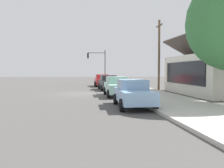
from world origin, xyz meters
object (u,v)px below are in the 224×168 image
at_px(car_cherry, 103,80).
at_px(utility_pole_wooden, 159,54).
at_px(car_charcoal, 109,82).
at_px(fire_hydrant_red, 134,90).
at_px(car_skyblue, 133,93).
at_px(car_seafoam, 117,86).
at_px(traffic_light_main, 98,61).

height_order(car_cherry, utility_pole_wooden, utility_pole_wooden).
xyz_separation_m(car_charcoal, fire_hydrant_red, (6.57, 1.33, -0.32)).
bearing_deg(car_skyblue, car_seafoam, -178.20).
height_order(traffic_light_main, utility_pole_wooden, utility_pole_wooden).
distance_m(car_skyblue, traffic_light_main, 23.67).
bearing_deg(car_cherry, fire_hydrant_red, 7.01).
xyz_separation_m(car_seafoam, fire_hydrant_red, (0.02, 1.41, -0.32)).
distance_m(car_cherry, traffic_light_main, 5.39).
bearing_deg(traffic_light_main, car_charcoal, 1.78).
xyz_separation_m(car_cherry, utility_pole_wooden, (7.15, 5.42, 3.11)).
relative_size(car_cherry, car_charcoal, 0.96).
bearing_deg(car_cherry, traffic_light_main, -176.50).
xyz_separation_m(car_seafoam, car_skyblue, (6.23, 0.00, -0.00)).
relative_size(car_cherry, car_skyblue, 1.02).
height_order(car_charcoal, car_seafoam, same).
relative_size(utility_pole_wooden, fire_hydrant_red, 10.56).
bearing_deg(utility_pole_wooden, car_skyblue, -24.81).
xyz_separation_m(car_charcoal, traffic_light_main, (-10.75, -0.33, 2.67)).
bearing_deg(traffic_light_main, car_seafoam, 0.83).
xyz_separation_m(car_cherry, car_skyblue, (18.85, 0.02, -0.00)).
relative_size(car_charcoal, car_skyblue, 1.06).
xyz_separation_m(car_cherry, car_seafoam, (12.62, 0.01, -0.00)).
xyz_separation_m(car_charcoal, car_skyblue, (12.77, -0.08, -0.00)).
height_order(car_charcoal, fire_hydrant_red, car_charcoal).
bearing_deg(fire_hydrant_red, traffic_light_main, -174.53).
bearing_deg(car_seafoam, car_skyblue, 0.65).
bearing_deg(fire_hydrant_red, car_charcoal, -168.59).
bearing_deg(car_charcoal, utility_pole_wooden, 77.69).
bearing_deg(car_cherry, car_charcoal, 1.50).
bearing_deg(utility_pole_wooden, traffic_light_main, -154.43).
bearing_deg(car_cherry, car_skyblue, 0.65).
distance_m(car_charcoal, fire_hydrant_red, 6.71).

